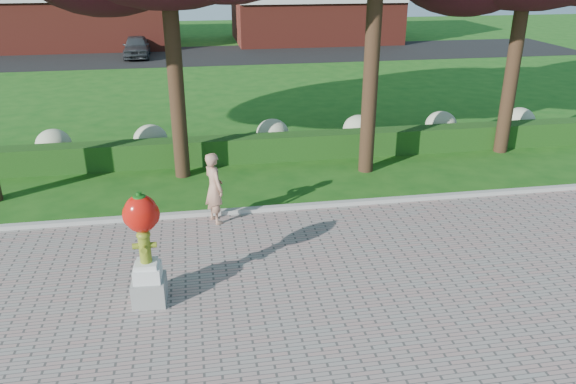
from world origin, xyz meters
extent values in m
plane|color=#184F13|center=(0.00, 0.00, 0.00)|extent=(100.00, 100.00, 0.00)
cube|color=#ADADA5|center=(0.00, 3.00, 0.07)|extent=(40.00, 0.18, 0.15)
cube|color=#163F12|center=(0.00, 7.00, 0.40)|extent=(24.00, 0.70, 0.80)
ellipsoid|color=#AAB68B|center=(-6.00, 8.00, 0.55)|extent=(1.10, 1.10, 0.99)
ellipsoid|color=#AAB68B|center=(-3.00, 8.00, 0.55)|extent=(1.10, 1.10, 0.99)
ellipsoid|color=#AAB68B|center=(1.00, 8.00, 0.55)|extent=(1.10, 1.10, 0.99)
ellipsoid|color=#AAB68B|center=(4.00, 8.00, 0.55)|extent=(1.10, 1.10, 0.99)
ellipsoid|color=#AAB68B|center=(7.00, 8.00, 0.55)|extent=(1.10, 1.10, 0.99)
ellipsoid|color=#AAB68B|center=(10.00, 8.00, 0.55)|extent=(1.10, 1.10, 0.99)
cube|color=black|center=(0.00, 28.00, 0.01)|extent=(50.00, 8.00, 0.02)
cylinder|color=black|center=(-2.00, 6.00, 3.08)|extent=(0.44, 0.44, 6.16)
cylinder|color=black|center=(3.50, 5.50, 3.64)|extent=(0.44, 0.44, 7.28)
cylinder|color=black|center=(8.50, 6.50, 2.94)|extent=(0.44, 0.44, 5.88)
cube|color=gray|center=(-2.59, -0.67, 0.28)|extent=(0.64, 0.64, 0.49)
cube|color=silver|center=(-2.59, -0.67, 0.67)|extent=(0.52, 0.52, 0.27)
cube|color=silver|center=(-2.59, -0.67, 0.85)|extent=(0.41, 0.41, 0.10)
cylinder|color=olive|center=(-2.59, -0.67, 1.17)|extent=(0.21, 0.21, 0.55)
ellipsoid|color=olive|center=(-2.59, -0.67, 1.45)|extent=(0.25, 0.25, 0.18)
cylinder|color=olive|center=(-2.75, -0.67, 1.23)|extent=(0.12, 0.11, 0.11)
cylinder|color=olive|center=(-2.44, -0.67, 1.23)|extent=(0.12, 0.11, 0.11)
cylinder|color=olive|center=(-2.59, -0.82, 1.23)|extent=(0.12, 0.12, 0.12)
cylinder|color=olive|center=(-2.59, -0.67, 1.52)|extent=(0.08, 0.08, 0.05)
ellipsoid|color=red|center=(-2.59, -0.67, 1.87)|extent=(0.61, 0.55, 0.71)
ellipsoid|color=red|center=(-2.77, -0.67, 1.85)|extent=(0.30, 0.30, 0.45)
ellipsoid|color=red|center=(-2.42, -0.67, 1.85)|extent=(0.30, 0.30, 0.45)
cylinder|color=#145012|center=(-2.59, -0.67, 2.22)|extent=(0.10, 0.10, 0.12)
ellipsoid|color=#145012|center=(-2.59, -0.67, 2.19)|extent=(0.23, 0.23, 0.08)
imported|color=tan|center=(-1.20, 2.60, 0.93)|extent=(0.65, 0.76, 1.77)
imported|color=#393C40|center=(-4.92, 27.94, 0.70)|extent=(1.71, 4.03, 1.36)
camera|label=1|loc=(-1.56, -9.93, 6.05)|focal=35.00mm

